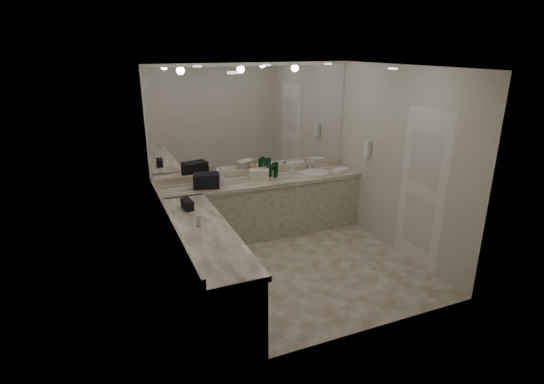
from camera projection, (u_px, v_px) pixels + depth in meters
name	position (u px, v px, depth m)	size (l,w,h in m)	color
floor	(294.00, 267.00, 5.72)	(3.20, 3.20, 0.00)	beige
ceiling	(298.00, 67.00, 4.87)	(3.20, 3.20, 0.00)	white
wall_back	(254.00, 149.00, 6.60)	(3.20, 0.02, 2.60)	beige
wall_left	(167.00, 191.00, 4.70)	(0.02, 3.00, 2.60)	beige
wall_right	(399.00, 162.00, 5.89)	(0.02, 3.00, 2.60)	beige
vanity_back_base	(261.00, 209.00, 6.63)	(3.20, 0.60, 0.84)	beige
vanity_back_top	(261.00, 181.00, 6.47)	(3.20, 0.64, 0.06)	beige
vanity_left_base	(204.00, 269.00, 4.84)	(0.60, 2.40, 0.84)	beige
vanity_left_top	(203.00, 233.00, 4.70)	(0.64, 2.42, 0.06)	beige
backsplash_back	(254.00, 171.00, 6.70)	(3.20, 0.04, 0.10)	beige
backsplash_left	(171.00, 220.00, 4.83)	(0.04, 3.00, 0.10)	beige
mirror_back	(253.00, 119.00, 6.43)	(3.12, 0.01, 1.55)	white
mirror_left	(164.00, 150.00, 4.55)	(0.01, 2.92, 1.55)	white
sink	(316.00, 173.00, 6.82)	(0.44, 0.44, 0.03)	white
faucet	(310.00, 165.00, 6.98)	(0.24, 0.16, 0.14)	silver
wall_phone	(367.00, 148.00, 6.46)	(0.06, 0.10, 0.24)	white
door	(422.00, 190.00, 5.53)	(0.02, 0.82, 2.10)	white
black_toiletry_bag	(206.00, 180.00, 6.07)	(0.37, 0.23, 0.21)	black
black_bag_spill	(187.00, 204.00, 5.28)	(0.10, 0.23, 0.12)	black
cream_cosmetic_case	(259.00, 175.00, 6.42)	(0.29, 0.18, 0.17)	beige
hand_towel	(341.00, 170.00, 6.89)	(0.24, 0.16, 0.04)	white
lotion_left	(198.00, 221.00, 4.78)	(0.05, 0.05, 0.13)	white
soap_bottle_a	(221.00, 175.00, 6.30)	(0.09, 0.09, 0.22)	beige
soap_bottle_b	(221.00, 179.00, 6.13)	(0.09, 0.09, 0.20)	silver
soap_bottle_c	(263.00, 173.00, 6.49)	(0.12, 0.12, 0.16)	#FEF98A
green_bottle_0	(276.00, 171.00, 6.54)	(0.07, 0.07, 0.19)	#0A542C
green_bottle_1	(274.00, 169.00, 6.65)	(0.06, 0.06, 0.20)	#0A542C
green_bottle_2	(270.00, 170.00, 6.59)	(0.07, 0.07, 0.19)	#0A542C
green_bottle_3	(276.00, 168.00, 6.67)	(0.07, 0.07, 0.20)	#0A542C
amenity_bottle_0	(215.00, 184.00, 6.11)	(0.04, 0.04, 0.09)	#E57F66
amenity_bottle_1	(293.00, 169.00, 6.79)	(0.06, 0.06, 0.13)	silver
amenity_bottle_2	(259.00, 175.00, 6.53)	(0.05, 0.05, 0.09)	#E57F66
amenity_bottle_3	(274.00, 173.00, 6.62)	(0.06, 0.06, 0.08)	#E0B28C
amenity_bottle_4	(261.00, 175.00, 6.44)	(0.04, 0.04, 0.13)	#3F3F4C
amenity_bottle_5	(211.00, 182.00, 6.12)	(0.04, 0.04, 0.12)	white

